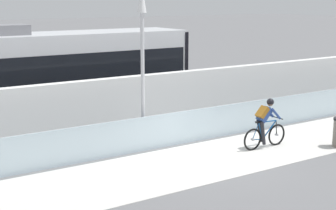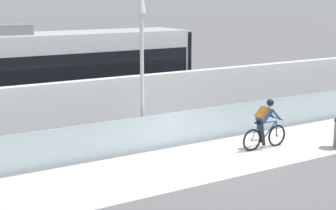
{
  "view_description": "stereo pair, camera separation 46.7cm",
  "coord_description": "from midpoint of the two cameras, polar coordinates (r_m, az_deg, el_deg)",
  "views": [
    {
      "loc": [
        -9.16,
        -11.37,
        4.76
      ],
      "look_at": [
        -0.28,
        2.35,
        1.25
      ],
      "focal_mm": 53.68,
      "sensor_mm": 36.0,
      "label": 1
    },
    {
      "loc": [
        -8.77,
        -11.62,
        4.76
      ],
      "look_at": [
        -0.28,
        2.35,
        1.25
      ],
      "focal_mm": 53.68,
      "sensor_mm": 36.0,
      "label": 2
    }
  ],
  "objects": [
    {
      "name": "tram_rail_far",
      "position": [
        21.59,
        -5.94,
        -0.67
      ],
      "size": [
        32.0,
        0.08,
        0.01
      ],
      "primitive_type": "cube",
      "color": "#595654",
      "rests_on": "ground"
    },
    {
      "name": "tram",
      "position": [
        19.59,
        -12.39,
        3.42
      ],
      "size": [
        11.06,
        2.54,
        3.81
      ],
      "color": "silver",
      "rests_on": "ground"
    },
    {
      "name": "cyclist_on_bike",
      "position": [
        16.3,
        11.76,
        -2.2
      ],
      "size": [
        1.77,
        0.58,
        1.61
      ],
      "color": "black",
      "rests_on": "ground"
    },
    {
      "name": "concrete_barrier_wall",
      "position": [
        17.98,
        -0.64,
        0.23
      ],
      "size": [
        32.0,
        0.36,
        2.11
      ],
      "primitive_type": "cube",
      "color": "white",
      "rests_on": "ground"
    },
    {
      "name": "bike_path_deck",
      "position": [
        15.33,
        6.37,
        -6.02
      ],
      "size": [
        32.0,
        3.2,
        0.01
      ],
      "primitive_type": "cube",
      "color": "silver",
      "rests_on": "ground"
    },
    {
      "name": "glass_parapet",
      "position": [
        16.62,
        2.53,
        -2.57
      ],
      "size": [
        32.0,
        0.05,
        1.1
      ],
      "primitive_type": "cube",
      "color": "silver",
      "rests_on": "ground"
    },
    {
      "name": "lamp_post_antenna",
      "position": [
        15.69,
        -2.15,
        6.74
      ],
      "size": [
        0.28,
        0.28,
        5.2
      ],
      "color": "gray",
      "rests_on": "ground"
    },
    {
      "name": "tram_rail_near",
      "position": [
        20.34,
        -4.21,
        -1.44
      ],
      "size": [
        32.0,
        0.08,
        0.01
      ],
      "primitive_type": "cube",
      "color": "#595654",
      "rests_on": "ground"
    },
    {
      "name": "ground_plane",
      "position": [
        15.33,
        6.37,
        -6.04
      ],
      "size": [
        200.0,
        200.0,
        0.0
      ],
      "primitive_type": "plane",
      "color": "slate"
    }
  ]
}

